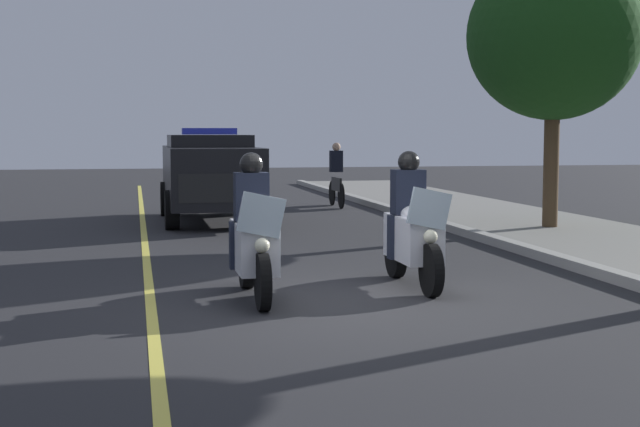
{
  "coord_description": "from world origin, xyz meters",
  "views": [
    {
      "loc": [
        9.8,
        -2.36,
        1.95
      ],
      "look_at": [
        -1.69,
        0.0,
        0.9
      ],
      "focal_mm": 50.73,
      "sensor_mm": 36.0,
      "label": 1
    }
  ],
  "objects_px": {
    "police_motorcycle_lead_left": "(254,240)",
    "tree_far_back": "(554,36)",
    "police_suv": "(210,173)",
    "cyclist_background": "(336,175)",
    "police_motorcycle_lead_right": "(412,232)"
  },
  "relations": [
    {
      "from": "police_motorcycle_lead_left",
      "to": "tree_far_back",
      "type": "bearing_deg",
      "value": 131.97
    },
    {
      "from": "police_motorcycle_lead_left",
      "to": "police_suv",
      "type": "relative_size",
      "value": 0.44
    },
    {
      "from": "police_motorcycle_lead_left",
      "to": "cyclist_background",
      "type": "relative_size",
      "value": 1.22
    },
    {
      "from": "police_motorcycle_lead_right",
      "to": "tree_far_back",
      "type": "distance_m",
      "value": 7.85
    },
    {
      "from": "police_motorcycle_lead_right",
      "to": "tree_far_back",
      "type": "height_order",
      "value": "tree_far_back"
    },
    {
      "from": "police_motorcycle_lead_left",
      "to": "police_suv",
      "type": "height_order",
      "value": "police_suv"
    },
    {
      "from": "cyclist_background",
      "to": "tree_far_back",
      "type": "height_order",
      "value": "tree_far_back"
    },
    {
      "from": "tree_far_back",
      "to": "cyclist_background",
      "type": "bearing_deg",
      "value": -156.86
    },
    {
      "from": "police_motorcycle_lead_right",
      "to": "cyclist_background",
      "type": "xyz_separation_m",
      "value": [
        -12.2,
        1.74,
        0.14
      ]
    },
    {
      "from": "police_motorcycle_lead_right",
      "to": "police_suv",
      "type": "xyz_separation_m",
      "value": [
        -9.02,
        -1.81,
        0.37
      ]
    },
    {
      "from": "police_suv",
      "to": "tree_far_back",
      "type": "height_order",
      "value": "tree_far_back"
    },
    {
      "from": "police_suv",
      "to": "tree_far_back",
      "type": "distance_m",
      "value": 7.77
    },
    {
      "from": "police_motorcycle_lead_left",
      "to": "police_motorcycle_lead_right",
      "type": "relative_size",
      "value": 1.0
    },
    {
      "from": "police_motorcycle_lead_left",
      "to": "cyclist_background",
      "type": "distance_m",
      "value": 13.2
    },
    {
      "from": "tree_far_back",
      "to": "police_motorcycle_lead_right",
      "type": "bearing_deg",
      "value": -39.5
    }
  ]
}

